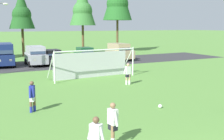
% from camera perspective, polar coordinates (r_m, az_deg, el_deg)
% --- Properties ---
extents(ground_plane, '(400.00, 400.00, 0.00)m').
position_cam_1_polar(ground_plane, '(21.67, -9.15, -3.04)').
color(ground_plane, '#598C3D').
extents(parking_lot_strip, '(52.00, 8.40, 0.01)m').
position_cam_1_polar(parking_lot_strip, '(33.19, -15.69, 0.91)').
color(parking_lot_strip, '#333335').
rests_on(parking_lot_strip, ground).
extents(soccer_ball, '(0.22, 0.22, 0.22)m').
position_cam_1_polar(soccer_ball, '(15.76, 9.70, -7.22)').
color(soccer_ball, white).
rests_on(soccer_ball, ground).
extents(soccer_goal, '(7.50, 2.30, 2.57)m').
position_cam_1_polar(soccer_goal, '(24.32, -3.95, 1.45)').
color(soccer_goal, white).
rests_on(soccer_goal, ground).
extents(player_striker_near, '(0.46, 0.67, 1.64)m').
position_cam_1_polar(player_striker_near, '(15.28, -15.81, -5.18)').
color(player_striker_near, brown).
rests_on(player_striker_near, ground).
extents(player_midfield_center, '(0.73, 0.25, 1.64)m').
position_cam_1_polar(player_midfield_center, '(21.52, 3.25, -0.79)').
color(player_midfield_center, tan).
rests_on(player_midfield_center, ground).
extents(player_winger_left, '(0.30, 0.75, 1.64)m').
position_cam_1_polar(player_winger_left, '(10.79, 0.16, -10.79)').
color(player_winger_left, '#936B4C').
rests_on(player_winger_left, ground).
extents(parked_car_slot_center_left, '(2.42, 4.91, 2.52)m').
position_cam_1_polar(parked_car_slot_center_left, '(33.46, -21.04, 3.02)').
color(parked_car_slot_center_left, navy).
rests_on(parked_car_slot_center_left, ground).
extents(parked_car_slot_center, '(2.27, 4.67, 2.16)m').
position_cam_1_polar(parked_car_slot_center, '(33.21, -15.14, 2.87)').
color(parked_car_slot_center, '#B2B2BC').
rests_on(parked_car_slot_center, ground).
extents(parked_car_slot_center_right, '(2.10, 4.23, 1.72)m').
position_cam_1_polar(parked_car_slot_center_right, '(33.33, -11.95, 2.60)').
color(parked_car_slot_center_right, black).
rests_on(parked_car_slot_center_right, ground).
extents(parked_car_slot_right, '(2.19, 4.28, 1.72)m').
position_cam_1_polar(parked_car_slot_right, '(36.19, -5.46, 3.24)').
color(parked_car_slot_right, '#194C2D').
rests_on(parked_car_slot_right, ground).
extents(parked_car_slot_far_right, '(2.23, 4.65, 2.16)m').
position_cam_1_polar(parked_car_slot_far_right, '(37.04, 1.48, 3.78)').
color(parked_car_slot_far_right, tan).
rests_on(parked_car_slot_far_right, ground).
extents(tree_center_back, '(3.61, 3.61, 9.64)m').
position_cam_1_polar(tree_center_back, '(43.34, -17.82, 11.41)').
color(tree_center_back, brown).
rests_on(tree_center_back, ground).
extents(tree_mid_right, '(4.05, 4.05, 10.79)m').
position_cam_1_polar(tree_mid_right, '(44.86, -6.00, 12.71)').
color(tree_mid_right, brown).
rests_on(tree_mid_right, ground).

